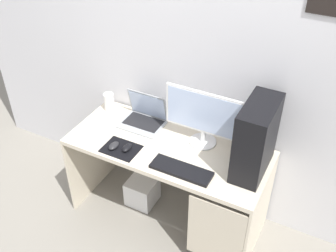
{
  "coord_description": "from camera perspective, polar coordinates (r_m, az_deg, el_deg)",
  "views": [
    {
      "loc": [
        1.02,
        -1.97,
        2.57
      ],
      "look_at": [
        0.0,
        0.0,
        0.92
      ],
      "focal_mm": 42.87,
      "sensor_mm": 36.0,
      "label": 1
    }
  ],
  "objects": [
    {
      "name": "monitor",
      "position": [
        2.78,
        5.13,
        1.31
      ],
      "size": [
        0.58,
        0.2,
        0.43
      ],
      "color": "white",
      "rests_on": "desk"
    },
    {
      "name": "desk",
      "position": [
        2.96,
        0.22,
        -5.28
      ],
      "size": [
        1.47,
        0.62,
        0.74
      ],
      "color": "beige",
      "rests_on": "ground_plane"
    },
    {
      "name": "keyboard",
      "position": [
        2.68,
        1.9,
        -6.26
      ],
      "size": [
        0.42,
        0.14,
        0.02
      ],
      "primitive_type": "cube",
      "color": "black",
      "rests_on": "desk"
    },
    {
      "name": "speaker",
      "position": [
        3.25,
        -8.38,
        3.41
      ],
      "size": [
        0.08,
        0.08,
        0.15
      ],
      "primitive_type": "cylinder",
      "color": "white",
      "rests_on": "desk"
    },
    {
      "name": "mouse_right",
      "position": [
        2.88,
        -7.72,
        -2.8
      ],
      "size": [
        0.06,
        0.1,
        0.03
      ],
      "primitive_type": "ellipsoid",
      "color": "#232326",
      "rests_on": "mousepad"
    },
    {
      "name": "pc_tower",
      "position": [
        2.6,
        12.4,
        -1.76
      ],
      "size": [
        0.19,
        0.41,
        0.51
      ],
      "primitive_type": "cube",
      "color": "black",
      "rests_on": "desk"
    },
    {
      "name": "ground_plane",
      "position": [
        3.4,
        -0.0,
        -12.47
      ],
      "size": [
        8.0,
        8.0,
        0.0
      ],
      "primitive_type": "plane",
      "color": "gray"
    },
    {
      "name": "subwoofer",
      "position": [
        3.43,
        -3.68,
        -9.23
      ],
      "size": [
        0.23,
        0.23,
        0.23
      ],
      "primitive_type": "cube",
      "color": "white",
      "rests_on": "ground_plane"
    },
    {
      "name": "mousepad",
      "position": [
        2.88,
        -6.69,
        -3.23
      ],
      "size": [
        0.26,
        0.2,
        0.0
      ],
      "primitive_type": "cube",
      "color": "black",
      "rests_on": "desk"
    },
    {
      "name": "wall_back",
      "position": [
        2.84,
        3.35,
        10.03
      ],
      "size": [
        4.0,
        0.05,
        2.6
      ],
      "color": "silver",
      "rests_on": "ground_plane"
    },
    {
      "name": "mouse_left",
      "position": [
        2.85,
        -5.85,
        -3.08
      ],
      "size": [
        0.06,
        0.1,
        0.03
      ],
      "primitive_type": "ellipsoid",
      "color": "black",
      "rests_on": "mousepad"
    },
    {
      "name": "laptop",
      "position": [
        3.09,
        -3.42,
        1.23
      ],
      "size": [
        0.33,
        0.25,
        0.24
      ],
      "color": "#9EA3A8",
      "rests_on": "desk"
    }
  ]
}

